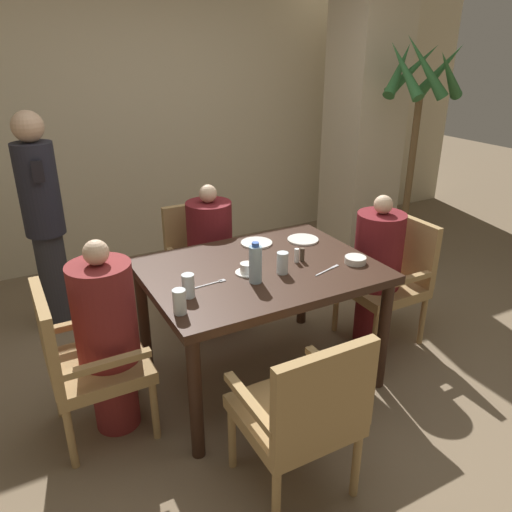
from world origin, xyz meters
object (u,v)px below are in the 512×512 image
standing_host (44,219)px  glass_tall_mid (282,263)px  water_bottle (255,264)px  chair_far_side (203,259)px  plate_main_right (303,240)px  diner_in_far_chair (210,256)px  diner_in_right_chair (376,269)px  chair_near_corner (303,411)px  diner_in_left_chair (108,336)px  chair_right_side (391,275)px  chair_left_side (83,358)px  glass_tall_near (188,286)px  glass_tall_far (179,302)px  plate_main_left (257,243)px  teacup_with_saucer (247,269)px  bowl_small (355,260)px  potted_palm (410,170)px

standing_host → glass_tall_mid: (1.08, -1.38, -0.02)m
water_bottle → chair_far_side: bearing=83.6°
plate_main_right → water_bottle: water_bottle is taller
diner_in_far_chair → glass_tall_mid: 0.92m
plate_main_right → glass_tall_mid: (-0.38, -0.37, 0.06)m
diner_in_right_chair → chair_near_corner: diner_in_right_chair is taller
plate_main_right → diner_in_right_chair: bearing=-27.1°
diner_in_left_chair → chair_far_side: diner_in_left_chair is taller
chair_right_side → chair_left_side: bearing=180.0°
glass_tall_near → glass_tall_far: (-0.10, -0.14, 0.00)m
glass_tall_near → glass_tall_mid: bearing=1.5°
diner_in_right_chair → plate_main_left: 0.85m
chair_near_corner → plate_main_left: 1.30m
standing_host → plate_main_left: (1.17, -0.93, -0.08)m
standing_host → water_bottle: size_ratio=6.80×
diner_in_far_chair → plate_main_right: bearing=-48.3°
standing_host → teacup_with_saucer: bearing=-54.9°
chair_near_corner → standing_host: bearing=109.4°
chair_far_side → teacup_with_saucer: size_ratio=6.48×
chair_near_corner → glass_tall_near: (-0.24, 0.73, 0.35)m
plate_main_left → glass_tall_near: 0.81m
diner_in_far_chair → standing_host: size_ratio=0.69×
plate_main_left → glass_tall_mid: (-0.08, -0.46, 0.06)m
diner_in_far_chair → chair_right_side: size_ratio=1.24×
standing_host → water_bottle: (0.90, -1.41, 0.03)m
diner_in_left_chair → bowl_small: size_ratio=8.73×
plate_main_left → water_bottle: (-0.27, -0.49, 0.10)m
diner_in_right_chair → plate_main_right: 0.56m
glass_tall_near → diner_in_left_chair: bearing=159.8°
potted_palm → plate_main_right: size_ratio=10.00×
plate_main_right → glass_tall_far: bearing=-153.7°
potted_palm → bowl_small: 1.79m
diner_in_far_chair → standing_host: bearing=153.2°
chair_left_side → chair_near_corner: size_ratio=1.00×
diner_in_right_chair → glass_tall_far: (-1.50, -0.29, 0.28)m
plate_main_right → glass_tall_far: 1.17m
chair_far_side → chair_near_corner: 1.77m
chair_far_side → glass_tall_mid: glass_tall_mid is taller
chair_far_side → glass_tall_near: size_ratio=6.94×
glass_tall_mid → glass_tall_far: same height
chair_left_side → glass_tall_near: (0.54, -0.15, 0.35)m
teacup_with_saucer → glass_tall_mid: size_ratio=1.07×
plate_main_left → plate_main_right: bearing=-17.4°
chair_right_side → glass_tall_mid: glass_tall_mid is taller
standing_host → plate_main_right: size_ratio=7.69×
diner_in_left_chair → plate_main_left: (1.06, 0.33, 0.21)m
glass_tall_far → potted_palm: bearing=23.7°
diner_in_far_chair → potted_palm: size_ratio=0.53×
plate_main_right → glass_tall_near: bearing=-158.2°
diner_in_right_chair → glass_tall_far: diner_in_right_chair is taller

